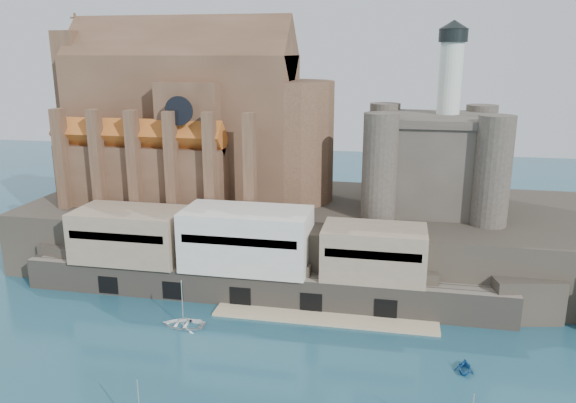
# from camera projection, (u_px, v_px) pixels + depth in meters

# --- Properties ---
(ground) EXTENTS (300.00, 300.00, 0.00)m
(ground) POSITION_uv_depth(u_px,v_px,m) (282.00, 396.00, 58.18)
(ground) COLOR #1A4556
(ground) RESTS_ON ground
(promontory) EXTENTS (100.00, 36.00, 10.00)m
(promontory) POSITION_uv_depth(u_px,v_px,m) (329.00, 234.00, 94.25)
(promontory) COLOR #28241E
(promontory) RESTS_ON ground
(quay) EXTENTS (70.00, 12.00, 13.05)m
(quay) POSITION_uv_depth(u_px,v_px,m) (245.00, 257.00, 80.40)
(quay) COLOR #696154
(quay) RESTS_ON ground
(church) EXTENTS (47.00, 25.93, 30.51)m
(church) POSITION_uv_depth(u_px,v_px,m) (194.00, 126.00, 96.68)
(church) COLOR #513725
(church) RESTS_ON promontory
(castle_keep) EXTENTS (21.20, 21.20, 29.30)m
(castle_keep) POSITION_uv_depth(u_px,v_px,m) (433.00, 157.00, 89.34)
(castle_keep) COLOR #413B33
(castle_keep) RESTS_ON promontory
(boat_6) EXTENTS (1.39, 4.11, 5.67)m
(boat_6) POSITION_uv_depth(u_px,v_px,m) (184.00, 326.00, 73.09)
(boat_6) COLOR white
(boat_6) RESTS_ON ground
(boat_7) EXTENTS (3.01, 2.10, 3.22)m
(boat_7) POSITION_uv_depth(u_px,v_px,m) (464.00, 371.00, 62.74)
(boat_7) COLOR #17529A
(boat_7) RESTS_ON ground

